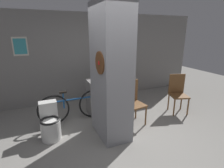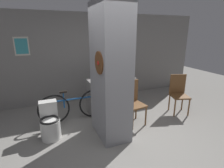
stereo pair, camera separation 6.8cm
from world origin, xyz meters
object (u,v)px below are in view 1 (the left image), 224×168
object	(u,v)px
chair_near_pillar	(133,100)
bicycle	(74,106)
chair_by_doorway	(178,92)
bottle_tall	(111,74)
toilet	(50,124)

from	to	relation	value
chair_near_pillar	bicycle	xyz separation A→B (m)	(-1.22, 0.63, -0.18)
bicycle	chair_near_pillar	bearing A→B (deg)	-27.10
chair_by_doorway	bottle_tall	size ratio (longest dim) A/B	3.05
chair_near_pillar	bicycle	world-z (taller)	chair_near_pillar
bicycle	bottle_tall	distance (m)	1.21
toilet	chair_near_pillar	bearing A→B (deg)	-3.44
toilet	chair_near_pillar	distance (m)	1.84
chair_by_doorway	bottle_tall	distance (m)	1.81
chair_by_doorway	bottle_tall	bearing A→B (deg)	174.26
toilet	chair_by_doorway	world-z (taller)	chair_by_doorway
chair_by_doorway	bicycle	xyz separation A→B (m)	(-2.61, 0.58, -0.18)
toilet	chair_by_doorway	size ratio (longest dim) A/B	0.70
chair_near_pillar	chair_by_doorway	bearing A→B (deg)	-4.99
toilet	chair_near_pillar	xyz separation A→B (m)	(1.82, -0.11, 0.25)
toilet	bottle_tall	xyz separation A→B (m)	(1.61, 0.66, 0.71)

